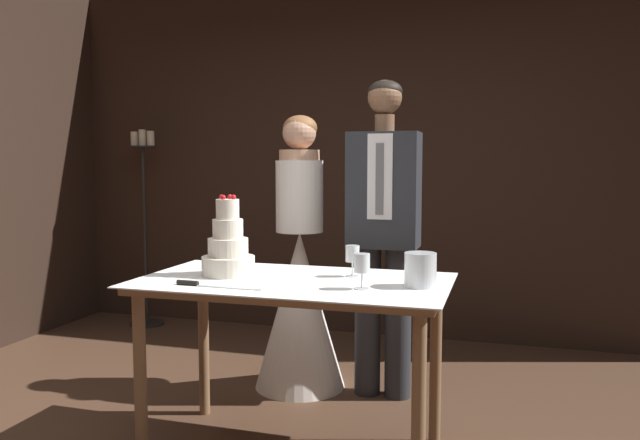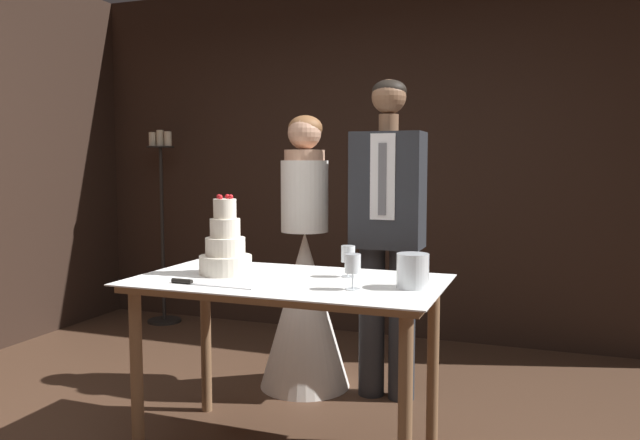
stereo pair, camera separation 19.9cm
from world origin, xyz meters
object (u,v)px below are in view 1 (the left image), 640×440
object	(u,v)px
tiered_cake	(228,249)
cake_knife	(202,284)
hurricane_candle	(420,271)
cake_table	(293,301)
bride	(300,289)
groom	(384,225)
wine_glass_near	(362,265)
candle_stand	(145,227)
wine_glass_middle	(352,255)

from	to	relation	value
tiered_cake	cake_knife	xyz separation A→B (m)	(0.01, -0.28, -0.11)
tiered_cake	hurricane_candle	distance (m)	0.91
cake_table	bride	bearing A→B (deg)	106.63
hurricane_candle	groom	xyz separation A→B (m)	(-0.32, 0.84, 0.10)
tiered_cake	wine_glass_near	size ratio (longest dim) A/B	2.53
cake_table	groom	xyz separation A→B (m)	(0.25, 0.84, 0.27)
bride	candle_stand	xyz separation A→B (m)	(-1.68, 1.00, 0.22)
hurricane_candle	candle_stand	world-z (taller)	candle_stand
tiered_cake	wine_glass_near	xyz separation A→B (m)	(0.68, -0.14, -0.02)
tiered_cake	wine_glass_middle	size ratio (longest dim) A/B	2.60
cake_knife	wine_glass_near	bearing A→B (deg)	13.39
tiered_cake	cake_knife	bearing A→B (deg)	-88.27
bride	candle_stand	bearing A→B (deg)	149.20
wine_glass_middle	bride	bearing A→B (deg)	125.29
wine_glass_near	hurricane_candle	world-z (taller)	wine_glass_near
wine_glass_near	bride	size ratio (longest dim) A/B	0.09
cake_table	hurricane_candle	world-z (taller)	hurricane_candle
tiered_cake	hurricane_candle	xyz separation A→B (m)	(0.91, -0.03, -0.05)
hurricane_candle	wine_glass_near	bearing A→B (deg)	-152.57
cake_knife	hurricane_candle	xyz separation A→B (m)	(0.90, 0.26, 0.06)
tiered_cake	candle_stand	distance (m)	2.43
tiered_cake	candle_stand	xyz separation A→B (m)	(-1.60, 1.82, -0.12)
wine_glass_near	groom	bearing A→B (deg)	95.46
cake_table	groom	distance (m)	0.92
cake_table	wine_glass_near	size ratio (longest dim) A/B	9.37
groom	cake_table	bearing A→B (deg)	-106.64
cake_knife	groom	world-z (taller)	groom
cake_table	wine_glass_middle	world-z (taller)	wine_glass_middle
tiered_cake	hurricane_candle	world-z (taller)	tiered_cake
cake_knife	candle_stand	bearing A→B (deg)	129.14
cake_table	hurricane_candle	bearing A→B (deg)	-0.09
cake_table	tiered_cake	xyz separation A→B (m)	(-0.33, 0.02, 0.22)
cake_table	bride	world-z (taller)	bride
tiered_cake	wine_glass_middle	world-z (taller)	tiered_cake
wine_glass_middle	bride	world-z (taller)	bride
tiered_cake	wine_glass_middle	bearing A→B (deg)	12.51
cake_table	tiered_cake	bearing A→B (deg)	175.75
wine_glass_near	wine_glass_middle	bearing A→B (deg)	111.38
cake_knife	candle_stand	distance (m)	2.65
wine_glass_middle	hurricane_candle	world-z (taller)	same
tiered_cake	bride	bearing A→B (deg)	84.34
wine_glass_middle	bride	distance (m)	0.91
tiered_cake	wine_glass_near	world-z (taller)	tiered_cake
cake_knife	groom	xyz separation A→B (m)	(0.58, 1.10, 0.17)
hurricane_candle	bride	size ratio (longest dim) A/B	0.09
cake_table	bride	distance (m)	0.89
cake_knife	tiered_cake	bearing A→B (deg)	93.45
wine_glass_near	candle_stand	xyz separation A→B (m)	(-2.28, 1.97, -0.10)
bride	candle_stand	distance (m)	1.97
tiered_cake	cake_knife	distance (m)	0.30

